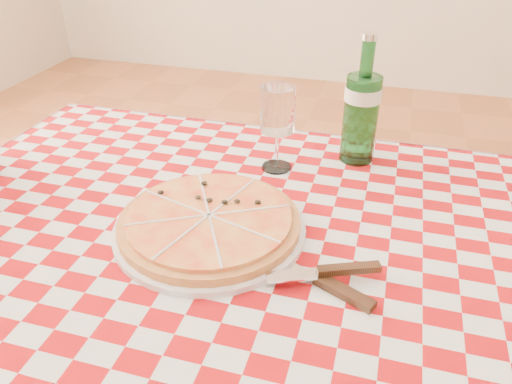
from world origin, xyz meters
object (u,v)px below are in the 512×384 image
pizza_plate (209,221)px  wine_glass (277,129)px  water_bottle (362,100)px  dining_table (258,288)px

pizza_plate → wine_glass: size_ratio=1.85×
water_bottle → wine_glass: bearing=-151.0°
dining_table → pizza_plate: size_ratio=3.71×
dining_table → wine_glass: size_ratio=6.86×
dining_table → wine_glass: (-0.03, 0.26, 0.19)m
dining_table → wine_glass: wine_glass is taller
pizza_plate → water_bottle: size_ratio=1.22×
wine_glass → dining_table: bearing=-82.8°
pizza_plate → water_bottle: (0.21, 0.33, 0.11)m
wine_glass → pizza_plate: bearing=-102.4°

